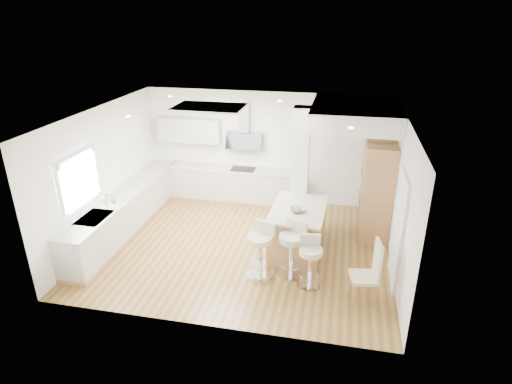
% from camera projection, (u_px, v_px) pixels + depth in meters
% --- Properties ---
extents(ground, '(6.00, 6.00, 0.00)m').
position_uv_depth(ground, '(242.00, 246.00, 9.00)').
color(ground, olive).
rests_on(ground, ground).
extents(ceiling, '(6.00, 5.00, 0.02)m').
position_uv_depth(ceiling, '(242.00, 246.00, 9.00)').
color(ceiling, white).
rests_on(ceiling, ground).
extents(wall_back, '(6.00, 0.04, 2.80)m').
position_uv_depth(wall_back, '(265.00, 148.00, 10.69)').
color(wall_back, white).
rests_on(wall_back, ground).
extents(wall_left, '(0.04, 5.00, 2.80)m').
position_uv_depth(wall_left, '(103.00, 174.00, 9.01)').
color(wall_left, white).
rests_on(wall_left, ground).
extents(wall_right, '(0.04, 5.00, 2.80)m').
position_uv_depth(wall_right, '(400.00, 197.00, 7.88)').
color(wall_right, white).
rests_on(wall_right, ground).
extents(skylight, '(4.10, 2.10, 0.06)m').
position_uv_depth(skylight, '(210.00, 108.00, 8.59)').
color(skylight, white).
rests_on(skylight, ground).
extents(window_left, '(0.06, 1.28, 1.07)m').
position_uv_depth(window_left, '(78.00, 176.00, 8.07)').
color(window_left, white).
rests_on(window_left, ground).
extents(doorway_right, '(0.05, 1.00, 2.10)m').
position_uv_depth(doorway_right, '(398.00, 232.00, 7.51)').
color(doorway_right, '#4A443A').
rests_on(doorway_right, ground).
extents(counter_left, '(0.63, 4.50, 1.35)m').
position_uv_depth(counter_left, '(127.00, 211.00, 9.53)').
color(counter_left, tan).
rests_on(counter_left, ground).
extents(counter_back, '(3.62, 0.63, 2.50)m').
position_uv_depth(counter_back, '(228.00, 175.00, 10.90)').
color(counter_back, tan).
rests_on(counter_back, ground).
extents(pillar, '(0.35, 0.35, 2.80)m').
position_uv_depth(pillar, '(300.00, 172.00, 9.10)').
color(pillar, white).
rests_on(pillar, ground).
extents(soffit, '(1.78, 2.20, 0.40)m').
position_uv_depth(soffit, '(355.00, 114.00, 8.84)').
color(soffit, white).
rests_on(soffit, ground).
extents(oven_column, '(0.63, 1.21, 2.10)m').
position_uv_depth(oven_column, '(376.00, 188.00, 9.19)').
color(oven_column, tan).
rests_on(oven_column, ground).
extents(peninsula, '(1.11, 1.63, 1.04)m').
position_uv_depth(peninsula, '(298.00, 229.00, 8.66)').
color(peninsula, tan).
rests_on(peninsula, ground).
extents(bar_stool_a, '(0.62, 0.62, 1.07)m').
position_uv_depth(bar_stool_a, '(261.00, 247.00, 7.78)').
color(bar_stool_a, white).
rests_on(bar_stool_a, ground).
extents(bar_stool_b, '(0.64, 0.64, 1.09)m').
position_uv_depth(bar_stool_b, '(292.00, 247.00, 7.79)').
color(bar_stool_b, white).
rests_on(bar_stool_b, ground).
extents(bar_stool_c, '(0.52, 0.52, 0.97)m').
position_uv_depth(bar_stool_c, '(310.00, 259.00, 7.52)').
color(bar_stool_c, white).
rests_on(bar_stool_c, ground).
extents(dining_chair, '(0.51, 0.51, 1.13)m').
position_uv_depth(dining_chair, '(371.00, 270.00, 7.10)').
color(dining_chair, beige).
rests_on(dining_chair, ground).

